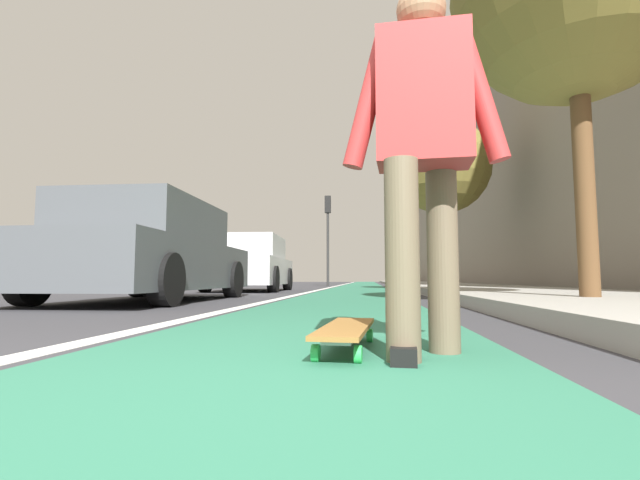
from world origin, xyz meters
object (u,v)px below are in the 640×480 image
object	(u,v)px
skater_person	(423,140)
parked_car_mid	(250,265)
parked_car_near	(150,253)
traffic_light	(328,224)
skateboard	(346,330)
street_tree_mid	(442,167)

from	to	relation	value
skater_person	parked_car_mid	xyz separation A→B (m)	(10.04, 3.45, -0.22)
parked_car_near	traffic_light	xyz separation A→B (m)	(14.46, -1.39, 2.22)
parked_car_near	traffic_light	distance (m)	14.69
skateboard	traffic_light	bearing A→B (deg)	5.37
parked_car_near	parked_car_mid	bearing A→B (deg)	-0.57
street_tree_mid	skateboard	bearing A→B (deg)	168.46
street_tree_mid	parked_car_mid	bearing A→B (deg)	108.90
skater_person	traffic_light	xyz separation A→B (m)	(18.92, 2.11, 1.99)
traffic_light	skater_person	bearing A→B (deg)	-173.63
parked_car_mid	skateboard	bearing A→B (deg)	-162.59
skater_person	traffic_light	size ratio (longest dim) A/B	0.39
skateboard	skater_person	size ratio (longest dim) A/B	0.52
skater_person	street_tree_mid	world-z (taller)	street_tree_mid
parked_car_near	street_tree_mid	xyz separation A→B (m)	(7.46, -5.56, 3.06)
parked_car_mid	parked_car_near	bearing A→B (deg)	179.43
parked_car_near	parked_car_mid	size ratio (longest dim) A/B	1.09
parked_car_mid	street_tree_mid	xyz separation A→B (m)	(1.88, -5.50, 3.06)
parked_car_near	parked_car_mid	world-z (taller)	parked_car_mid
parked_car_near	street_tree_mid	size ratio (longest dim) A/B	0.85
skateboard	parked_car_mid	world-z (taller)	parked_car_mid
skateboard	parked_car_near	distance (m)	5.38
traffic_light	street_tree_mid	xyz separation A→B (m)	(-7.00, -4.17, 0.84)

